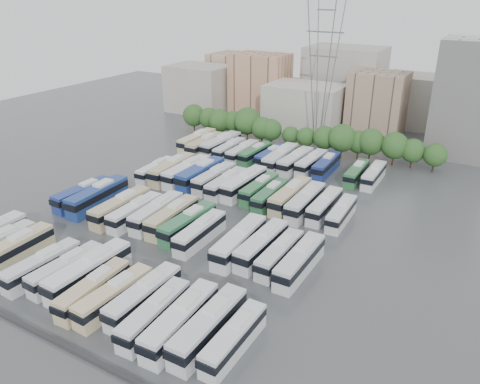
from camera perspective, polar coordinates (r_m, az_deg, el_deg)
The scene contains 55 objects.
ground at distance 80.08m, azimuth -5.10°, elevation -3.22°, with size 220.00×220.00×0.00m, color #424447.
parapet at distance 60.49m, azimuth -23.83°, elevation -15.19°, with size 56.00×0.50×0.50m, color #2D2D30.
tree_line at distance 113.40m, azimuth 6.57°, elevation 7.36°, with size 66.46×7.57×8.69m.
city_buildings at distance 141.68m, azimuth 9.27°, elevation 11.99°, with size 102.00×35.00×20.00m.
apartment_tower at distance 118.53m, azimuth 26.09°, elevation 10.14°, with size 14.00×14.00×26.00m, color silver.
electricity_pylon at distance 116.35m, azimuth 10.04°, elevation 14.79°, with size 9.00×6.91×33.83m.
bus_r0_s2 at distance 74.16m, azimuth -25.87°, elevation -6.42°, with size 3.12×12.61×3.93m.
bus_r0_s4 at distance 69.13m, azimuth -22.99°, elevation -8.27°, with size 2.96×11.56×3.60m.
bus_r0_s5 at distance 67.26m, azimuth -20.40°, elevation -8.78°, with size 2.95×11.43×3.56m.
bus_r0_s6 at distance 65.29m, azimuth -17.93°, elevation -9.16°, with size 3.21×13.18×4.11m.
bus_r0_s7 at distance 62.06m, azimuth -17.42°, elevation -11.28°, with size 2.99×11.46×3.57m.
bus_r0_s8 at distance 60.26m, azimuth -15.08°, elevation -12.12°, with size 3.03×11.54×3.59m.
bus_r0_s9 at distance 59.24m, azimuth -11.64°, elevation -12.35°, with size 2.68×11.87×3.72m.
bus_r0_s10 at distance 56.37m, azimuth -10.37°, elevation -14.43°, with size 3.05×11.63×3.62m.
bus_r0_s11 at distance 54.79m, azimuth -7.25°, elevation -15.27°, with size 3.27×12.66×3.94m.
bus_r0_s12 at distance 53.76m, azimuth -3.82°, elevation -15.99°, with size 2.75×12.59×3.95m.
bus_r0_s13 at distance 52.55m, azimuth -0.74°, elevation -17.41°, with size 2.43×10.95×3.43m.
bus_r1_s0 at distance 88.95m, azimuth -18.59°, elevation -0.24°, with size 3.16×12.26×3.81m.
bus_r1_s1 at distance 86.79m, azimuth -16.94°, elevation -0.49°, with size 3.53×13.55×4.21m.
bus_r1_s3 at distance 81.77m, azimuth -14.34°, elevation -1.79°, with size 2.84×12.69×3.98m.
bus_r1_s4 at distance 79.83m, azimuth -12.68°, elevation -2.40°, with size 2.67×11.66×3.65m.
bus_r1_s5 at distance 78.75m, azimuth -10.13°, elevation -2.48°, with size 3.30×12.35×3.84m.
bus_r1_s6 at distance 76.99m, azimuth -8.25°, elevation -3.00°, with size 3.15×12.22×3.80m.
bus_r1_s7 at distance 74.60m, azimuth -6.36°, elevation -3.81°, with size 3.19×12.24×3.81m.
bus_r1_s8 at distance 71.97m, azimuth -4.89°, elevation -4.93°, with size 2.67×11.58×3.62m.
bus_r1_s10 at distance 68.87m, azimuth -0.10°, elevation -6.04°, with size 3.35×13.09×4.08m.
bus_r1_s11 at distance 68.25m, azimuth 2.67°, elevation -6.46°, with size 2.98×12.43×3.88m.
bus_r1_s12 at distance 66.56m, azimuth 4.86°, elevation -7.54°, with size 2.59×11.37×3.56m.
bus_r1_s13 at distance 65.02m, azimuth 7.30°, elevation -8.35°, with size 2.75×12.27×3.84m.
bus_r2_s1 at distance 97.57m, azimuth -10.21°, elevation 2.67°, with size 2.77×10.89×3.39m.
bus_r2_s2 at distance 96.50m, azimuth -8.28°, elevation 2.79°, with size 3.32×13.25×4.13m.
bus_r2_s3 at distance 94.78m, azimuth -6.51°, elevation 2.49°, with size 3.03×13.19×4.13m.
bus_r2_s4 at distance 93.26m, azimuth -4.81°, elevation 2.22°, with size 3.18×13.45×4.20m.
bus_r2_s5 at distance 91.47m, azimuth -3.19°, elevation 1.69°, with size 2.85×12.11×3.79m.
bus_r2_s6 at distance 88.88m, azimuth -1.70°, elevation 1.02°, with size 2.63×11.90×3.73m.
bus_r2_s7 at distance 88.58m, azimuth 0.50°, elevation 1.06°, with size 3.27×13.05×4.07m.
bus_r2_s8 at distance 86.88m, azimuth 2.37°, elevation 0.39°, with size 2.69×11.41×3.57m.
bus_r2_s9 at distance 84.27m, azimuth 3.71°, elevation -0.41°, with size 2.59×11.36×3.56m.
bus_r2_s10 at distance 83.79m, azimuth 6.14°, elevation -0.48°, with size 2.96×12.93×4.05m.
bus_r2_s11 at distance 81.89m, azimuth 7.95°, elevation -1.20°, with size 2.85×12.70×3.98m.
bus_r2_s12 at distance 81.44m, azimuth 10.26°, elevation -1.64°, with size 2.53×11.60×3.64m.
bus_r2_s13 at distance 79.63m, azimuth 12.25°, elevation -2.53°, with size 2.72×10.90×3.40m.
bus_r3_s0 at distance 114.11m, azimuth -5.23°, elevation 6.26°, with size 2.82×12.93×4.06m.
bus_r3_s1 at distance 110.95m, azimuth -4.28°, elevation 5.77°, with size 3.03×12.92×4.04m.
bus_r3_s2 at distance 110.54m, azimuth -2.36°, elevation 5.80°, with size 3.51×13.59×4.23m.
bus_r3_s3 at distance 108.20m, azimuth -1.28°, elevation 5.23°, with size 2.48×11.36×3.56m.
bus_r3_s4 at distance 106.34m, azimuth 0.30°, elevation 4.91°, with size 2.56×11.54×3.62m.
bus_r3_s5 at distance 105.49m, azimuth 1.87°, elevation 4.71°, with size 2.97×11.30×3.51m.
bus_r3_s6 at distance 104.33m, azimuth 3.74°, elevation 4.42°, with size 2.80×10.98×3.42m.
bus_r3_s7 at distance 101.86m, azimuth 4.93°, elevation 4.13°, with size 3.17×13.48×4.21m.
bus_r3_s8 at distance 100.88m, azimuth 6.77°, elevation 3.77°, with size 3.40×12.73×3.95m.
bus_r3_s9 at distance 100.70m, azimuth 8.70°, elevation 3.54°, with size 3.14×11.87×3.69m.
bus_r3_s10 at distance 99.74m, azimuth 10.47°, elevation 3.22°, with size 2.88×11.89×3.71m.
bus_r3_s12 at distance 97.27m, azimuth 14.03°, elevation 2.27°, with size 2.62×11.07×3.46m.
bus_r3_s13 at distance 97.04m, azimuth 15.99°, elevation 2.01°, with size 2.56×11.15×3.49m.
Camera 1 is at (41.61, -57.95, 36.37)m, focal length 35.00 mm.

